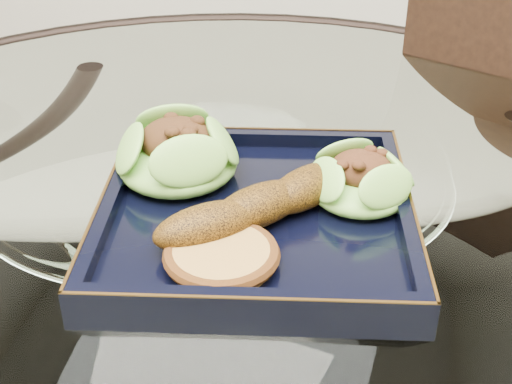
# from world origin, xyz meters

# --- Properties ---
(dining_table) EXTENTS (1.13, 1.13, 0.77)m
(dining_table) POSITION_xyz_m (-0.00, -0.00, 0.60)
(dining_table) COLOR white
(dining_table) RESTS_ON ground
(dining_chair) EXTENTS (0.51, 0.51, 0.91)m
(dining_chair) POSITION_xyz_m (0.27, 0.29, 0.51)
(dining_chair) COLOR black
(dining_chair) RESTS_ON ground
(navy_plate) EXTENTS (0.33, 0.33, 0.02)m
(navy_plate) POSITION_xyz_m (0.05, -0.04, 0.77)
(navy_plate) COLOR black
(navy_plate) RESTS_ON dining_table
(lettuce_wrap_left) EXTENTS (0.12, 0.12, 0.04)m
(lettuce_wrap_left) POSITION_xyz_m (-0.04, 0.00, 0.80)
(lettuce_wrap_left) COLOR #64AD32
(lettuce_wrap_left) RESTS_ON navy_plate
(lettuce_wrap_right) EXTENTS (0.11, 0.11, 0.03)m
(lettuce_wrap_right) POSITION_xyz_m (0.13, 0.01, 0.80)
(lettuce_wrap_right) COLOR #5BAB31
(lettuce_wrap_right) RESTS_ON navy_plate
(roasted_plantain) EXTENTS (0.15, 0.17, 0.04)m
(roasted_plantain) POSITION_xyz_m (0.06, -0.05, 0.80)
(roasted_plantain) COLOR #5F390A
(roasted_plantain) RESTS_ON navy_plate
(crumb_patty) EXTENTS (0.09, 0.09, 0.02)m
(crumb_patty) POSITION_xyz_m (0.04, -0.12, 0.79)
(crumb_patty) COLOR #C18E40
(crumb_patty) RESTS_ON navy_plate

